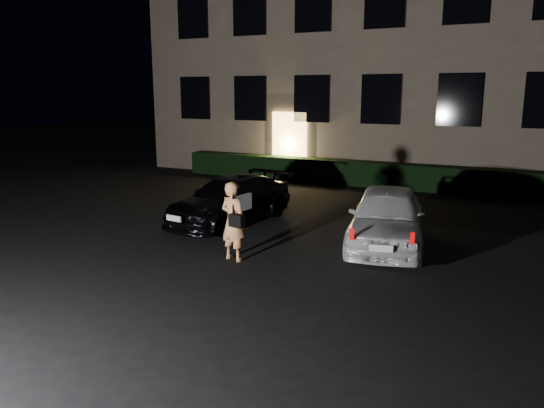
% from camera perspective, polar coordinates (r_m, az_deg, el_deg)
% --- Properties ---
extents(ground, '(80.00, 80.00, 0.00)m').
position_cam_1_polar(ground, '(9.62, -7.05, -7.97)').
color(ground, black).
rests_on(ground, ground).
extents(building, '(20.00, 8.11, 12.00)m').
position_cam_1_polar(building, '(23.19, 14.80, 18.41)').
color(building, '#6E5F4F').
rests_on(building, ground).
extents(hedge, '(15.00, 0.70, 0.85)m').
position_cam_1_polar(hedge, '(18.90, 10.96, 3.14)').
color(hedge, black).
rests_on(hedge, ground).
extents(sedan, '(2.06, 4.13, 1.15)m').
position_cam_1_polar(sedan, '(13.51, -4.49, 0.46)').
color(sedan, black).
rests_on(sedan, ground).
extents(hatch, '(2.29, 4.03, 1.29)m').
position_cam_1_polar(hatch, '(11.59, 12.24, -1.36)').
color(hatch, white).
rests_on(hatch, ground).
extents(man, '(0.66, 0.49, 1.58)m').
position_cam_1_polar(man, '(10.40, -4.19, -1.83)').
color(man, '#F9A463').
rests_on(man, ground).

